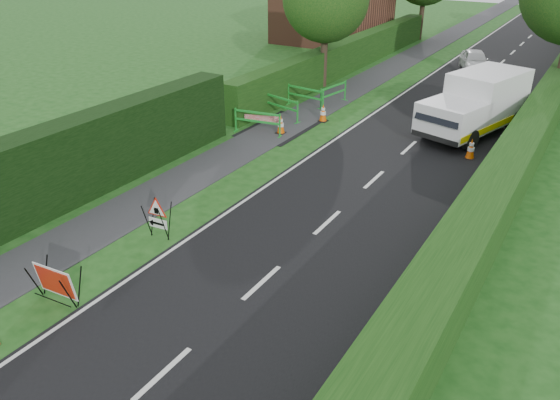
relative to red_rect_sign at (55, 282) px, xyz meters
The scene contains 21 objects.
ground 2.36m from the red_rect_sign, 62.03° to the left, with size 120.00×120.00×0.00m, color #184914.
road_surface 37.20m from the red_rect_sign, 84.48° to the left, with size 6.00×90.00×0.02m, color black.
footpath 37.08m from the red_rect_sign, 92.98° to the left, with size 2.00×90.00×0.02m, color #2D2D30.
hedge_west_near 4.45m from the red_rect_sign, 152.70° to the left, with size 1.10×18.00×2.50m, color black.
hedge_west_far 24.35m from the red_rect_sign, 99.28° to the left, with size 1.00×24.00×1.80m, color #14380F.
hedge_east 19.56m from the red_rect_sign, 67.20° to the left, with size 1.20×50.00×1.50m, color #14380F.
house_west 33.33m from the red_rect_sign, 105.57° to the left, with size 7.50×7.40×7.88m.
red_rect_sign is the anchor object (origin of this frame).
triangle_sign 3.34m from the red_rect_sign, 90.36° to the left, with size 0.78×0.78×1.05m.
works_van 17.37m from the red_rect_sign, 72.40° to the left, with size 3.49×5.75×2.46m.
traffic_cone_0 14.87m from the red_rect_sign, 66.79° to the left, with size 0.38×0.38×0.79m.
traffic_cone_1 16.50m from the red_rect_sign, 66.14° to the left, with size 0.38×0.38×0.79m.
traffic_cone_2 19.37m from the red_rect_sign, 72.35° to the left, with size 0.38×0.38×0.79m.
traffic_cone_3 12.49m from the red_rect_sign, 97.16° to the left, with size 0.38×0.38×0.79m.
traffic_cone_4 14.72m from the red_rect_sign, 93.04° to the left, with size 0.38×0.38×0.79m.
ped_barrier_0 12.05m from the red_rect_sign, 101.17° to the left, with size 2.09×0.65×1.00m.
ped_barrier_1 14.34m from the red_rect_sign, 100.32° to the left, with size 2.08×0.86×1.00m.
ped_barrier_2 16.24m from the red_rect_sign, 98.59° to the left, with size 2.09×0.58×1.00m.
ped_barrier_3 17.23m from the red_rect_sign, 95.00° to the left, with size 0.66×2.09×1.00m.
redwhite_plank 12.76m from the red_rect_sign, 101.61° to the left, with size 1.50×0.04×0.25m, color red.
hatchback_car 27.93m from the red_rect_sign, 84.77° to the left, with size 1.42×3.52×1.20m, color white.
Camera 1 is at (8.52, -8.06, 7.71)m, focal length 35.00 mm.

